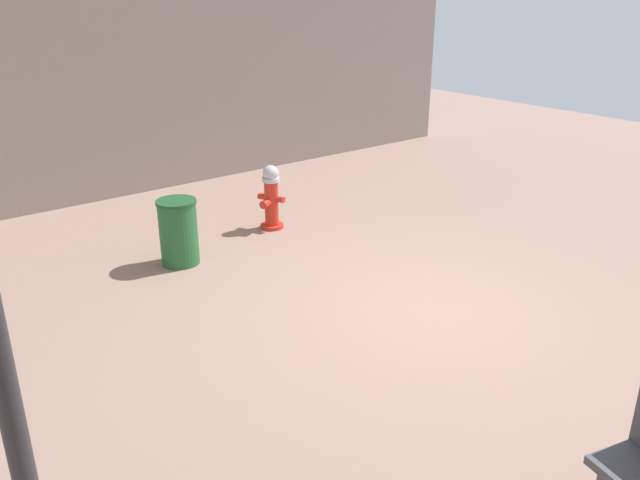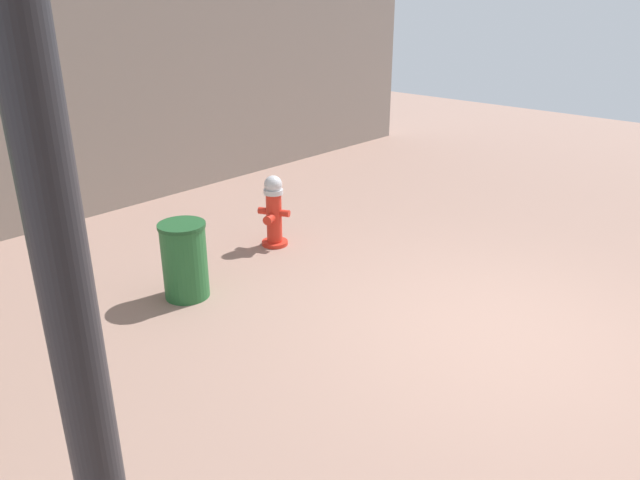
# 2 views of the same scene
# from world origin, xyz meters

# --- Properties ---
(ground_plane) EXTENTS (23.40, 23.40, 0.00)m
(ground_plane) POSITION_xyz_m (0.00, 0.00, 0.00)
(ground_plane) COLOR #9E7A6B
(fire_hydrant) EXTENTS (0.42, 0.40, 0.93)m
(fire_hydrant) POSITION_xyz_m (3.17, -0.09, 0.47)
(fire_hydrant) COLOR red
(fire_hydrant) RESTS_ON ground_plane
(trash_bin) EXTENTS (0.50, 0.50, 0.83)m
(trash_bin) POSITION_xyz_m (2.83, 1.53, 0.42)
(trash_bin) COLOR #266633
(trash_bin) RESTS_ON ground_plane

